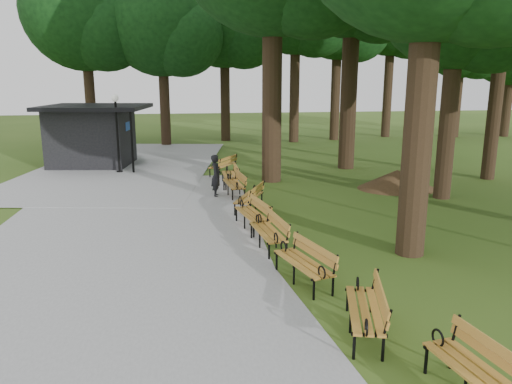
{
  "coord_description": "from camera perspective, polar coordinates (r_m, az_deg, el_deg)",
  "views": [
    {
      "loc": [
        -2.19,
        -10.55,
        4.29
      ],
      "look_at": [
        -0.12,
        2.94,
        1.1
      ],
      "focal_mm": 34.66,
      "sensor_mm": 36.0,
      "label": 1
    }
  ],
  "objects": [
    {
      "name": "bench_4",
      "position": [
        14.16,
        -0.48,
        -2.62
      ],
      "size": [
        0.96,
        1.98,
        0.88
      ],
      "primitive_type": null,
      "rotation": [
        0.0,
        0.0,
        -1.39
      ],
      "color": "#B37829",
      "rests_on": "ground"
    },
    {
      "name": "bench_8",
      "position": [
        22.1,
        -3.84,
        3.09
      ],
      "size": [
        1.54,
        1.95,
        0.88
      ],
      "primitive_type": null,
      "rotation": [
        0.0,
        0.0,
        -2.13
      ],
      "color": "#B37829",
      "rests_on": "ground"
    },
    {
      "name": "dirt_mound",
      "position": [
        20.14,
        15.96,
        1.43
      ],
      "size": [
        2.58,
        2.58,
        0.75
      ],
      "primitive_type": "cone",
      "color": "#47301C",
      "rests_on": "ground"
    },
    {
      "name": "bench_0",
      "position": [
        7.57,
        24.43,
        -18.7
      ],
      "size": [
        0.91,
        1.97,
        0.88
      ],
      "primitive_type": null,
      "rotation": [
        0.0,
        0.0,
        -1.42
      ],
      "color": "#B37829",
      "rests_on": "ground"
    },
    {
      "name": "bench_5",
      "position": [
        16.14,
        -0.83,
        -0.65
      ],
      "size": [
        1.36,
        2.0,
        0.88
      ],
      "primitive_type": null,
      "rotation": [
        0.0,
        0.0,
        -1.99
      ],
      "color": "#B37829",
      "rests_on": "ground"
    },
    {
      "name": "bench_7",
      "position": [
        19.79,
        -3.06,
        1.92
      ],
      "size": [
        0.66,
        1.91,
        0.88
      ],
      "primitive_type": null,
      "rotation": [
        0.0,
        0.0,
        -1.58
      ],
      "color": "#B37829",
      "rests_on": "ground"
    },
    {
      "name": "bench_1",
      "position": [
        8.79,
        12.38,
        -13.14
      ],
      "size": [
        1.12,
        2.0,
        0.88
      ],
      "primitive_type": null,
      "rotation": [
        0.0,
        0.0,
        -1.84
      ],
      "color": "#B37829",
      "rests_on": "ground"
    },
    {
      "name": "kiosk",
      "position": [
        25.61,
        -18.45,
        6.19
      ],
      "size": [
        5.29,
        4.77,
        2.97
      ],
      "primitive_type": null,
      "rotation": [
        0.0,
        0.0,
        -0.15
      ],
      "color": "black",
      "rests_on": "ground"
    },
    {
      "name": "person",
      "position": [
        18.0,
        -4.61,
        1.86
      ],
      "size": [
        0.43,
        0.6,
        1.55
      ],
      "primitive_type": "imported",
      "rotation": [
        0.0,
        0.0,
        1.46
      ],
      "color": "black",
      "rests_on": "ground"
    },
    {
      "name": "tree_backdrop",
      "position": [
        34.75,
        6.79,
        19.65
      ],
      "size": [
        36.69,
        9.72,
        16.54
      ],
      "primitive_type": null,
      "color": "black",
      "rests_on": "ground"
    },
    {
      "name": "lamp_post",
      "position": [
        23.13,
        -15.82,
        8.24
      ],
      "size": [
        0.32,
        0.32,
        3.53
      ],
      "color": "black",
      "rests_on": "ground"
    },
    {
      "name": "path",
      "position": [
        14.32,
        -15.63,
        -4.66
      ],
      "size": [
        12.0,
        38.0,
        0.06
      ],
      "primitive_type": "cube",
      "color": "gray",
      "rests_on": "ground"
    },
    {
      "name": "ground",
      "position": [
        11.6,
        2.82,
        -8.57
      ],
      "size": [
        100.0,
        100.0,
        0.0
      ],
      "primitive_type": "plane",
      "color": "#314F16",
      "rests_on": "ground"
    },
    {
      "name": "bench_2",
      "position": [
        10.61,
        5.48,
        -8.19
      ],
      "size": [
        1.12,
        2.0,
        0.88
      ],
      "primitive_type": null,
      "rotation": [
        0.0,
        0.0,
        -1.3
      ],
      "color": "#B37829",
      "rests_on": "ground"
    },
    {
      "name": "bench_6",
      "position": [
        18.19,
        -2.57,
        0.92
      ],
      "size": [
        0.82,
        1.95,
        0.88
      ],
      "primitive_type": null,
      "rotation": [
        0.0,
        0.0,
        -1.47
      ],
      "color": "#B37829",
      "rests_on": "ground"
    },
    {
      "name": "bench_3",
      "position": [
        12.59,
        1.4,
        -4.66
      ],
      "size": [
        0.86,
        1.96,
        0.88
      ],
      "primitive_type": null,
      "rotation": [
        0.0,
        0.0,
        -1.46
      ],
      "color": "#B37829",
      "rests_on": "ground"
    }
  ]
}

